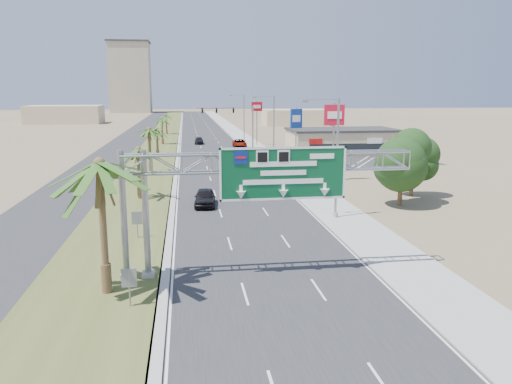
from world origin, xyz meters
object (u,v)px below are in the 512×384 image
Objects in this scene: car_right_lane at (240,143)px; pole_sign_blue at (296,121)px; sign_gantry at (255,172)px; palm_near at (99,164)px; pole_sign_red_near at (334,120)px; store_building at (342,142)px; car_far at (199,141)px; car_left_lane at (205,198)px; pole_sign_red_far at (257,110)px; car_mid_lane at (239,172)px; signal_mast at (242,124)px.

car_right_lane is 20.18m from pole_sign_blue.
sign_gantry is 2.01× the size of palm_near.
car_right_lane is at bearing 100.35° from pole_sign_red_near.
car_right_lane is at bearing 84.56° from sign_gantry.
car_right_lane is at bearing 111.14° from pole_sign_blue.
sign_gantry is 60.77m from store_building.
car_left_lane is at bearing -89.87° from car_far.
pole_sign_blue is 0.92× the size of pole_sign_red_far.
car_mid_lane is 42.54m from car_far.
signal_mast is 14.33m from pole_sign_blue.
pole_sign_blue is at bearing 54.71° from car_mid_lane.
store_building reaches higher than car_right_lane.
car_mid_lane is at bearing 75.99° from car_left_lane.
car_left_lane is at bearing -97.47° from car_right_lane.
pole_sign_blue is (7.26, -12.30, 1.20)m from signal_mast.
pole_sign_blue is at bearing -66.45° from car_right_lane.
car_far is (-3.65, 42.39, -0.16)m from car_mid_lane.
car_far is (-7.32, 13.23, -4.21)m from signal_mast.
palm_near is 1.03× the size of pole_sign_blue.
sign_gantry reaches higher than car_left_lane.
store_building is at bearing -49.84° from pole_sign_red_far.
signal_mast is at bearing -89.92° from car_right_lane.
sign_gantry is at bearing -87.95° from car_far.
sign_gantry is 1.63× the size of signal_mast.
store_building is (23.06, 56.07, -4.06)m from sign_gantry.
store_building is (16.83, -5.97, -2.85)m from signal_mast.
car_left_lane reaches higher than car_mid_lane.
signal_mast is (14.37, 63.97, -2.08)m from palm_near.
car_mid_lane is at bearing -122.98° from pole_sign_blue.
pole_sign_red_near is at bearing -19.68° from car_mid_lane.
pole_sign_blue is (14.59, -25.53, 5.41)m from car_far.
sign_gantry is 33.41m from car_mid_lane.
pole_sign_red_near is (10.93, -3.42, 6.50)m from car_mid_lane.
car_left_lane is 0.54× the size of pole_sign_red_far.
pole_sign_red_near reaches higher than pole_sign_blue.
signal_mast is at bearing -59.81° from car_far.
palm_near is 38.13m from pole_sign_red_near.
store_building is at bearing 33.48° from pole_sign_blue.
pole_sign_red_near reaches higher than sign_gantry.
sign_gantry is at bearing -112.36° from store_building.
sign_gantry is at bearing 13.32° from palm_near.
palm_near is 66.04m from store_building.
pole_sign_red_far reaches higher than car_left_lane.
car_right_lane is 0.67× the size of pole_sign_blue.
pole_sign_red_far is (18.44, 73.12, 0.00)m from palm_near.
pole_sign_blue is at bearing 74.82° from sign_gantry.
car_far is 29.90m from pole_sign_blue.
sign_gantry is at bearing -105.18° from pole_sign_blue.
car_left_lane is 54.76m from pole_sign_red_far.
palm_near is at bearing -102.56° from car_left_lane.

